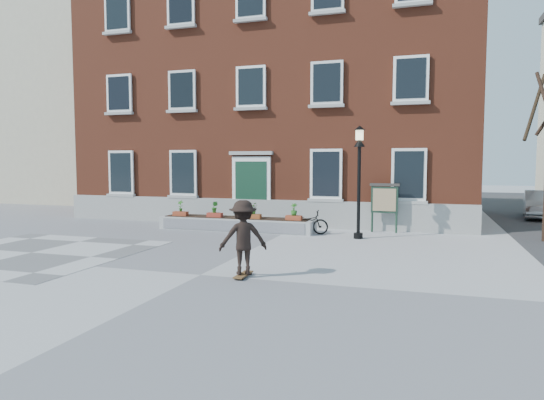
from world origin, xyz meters
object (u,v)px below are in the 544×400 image
(bicycle, at_px, (306,222))
(parked_car, at_px, (541,205))
(lamp_post, at_px, (359,166))
(skateboarder, at_px, (243,237))
(notice_board, at_px, (384,199))

(bicycle, height_order, parked_car, parked_car)
(lamp_post, height_order, skateboarder, lamp_post)
(skateboarder, bearing_deg, notice_board, 73.27)
(lamp_post, distance_m, notice_board, 2.30)
(lamp_post, bearing_deg, parked_car, 49.83)
(bicycle, bearing_deg, skateboarder, 175.76)
(parked_car, bearing_deg, skateboarder, -112.92)
(skateboarder, bearing_deg, bicycle, 92.03)
(parked_car, xyz_separation_m, notice_board, (-6.69, -7.03, 0.60))
(bicycle, relative_size, notice_board, 0.90)
(parked_car, height_order, skateboarder, skateboarder)
(notice_board, bearing_deg, skateboarder, -106.73)
(bicycle, distance_m, lamp_post, 2.95)
(bicycle, distance_m, notice_board, 3.15)
(bicycle, relative_size, lamp_post, 0.43)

